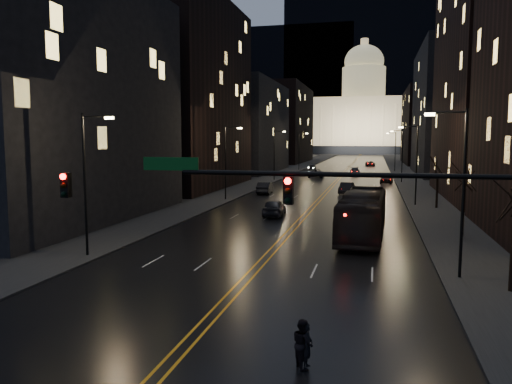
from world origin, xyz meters
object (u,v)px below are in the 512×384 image
Objects in this scene: traffic_signal at (357,206)px; bus at (363,215)px; oncoming_car_b at (265,188)px; oncoming_car_a at (274,207)px; pedestrian_b at (303,343)px; receding_car_a at (346,188)px; pedestrian_a at (307,345)px.

traffic_signal is 1.36× the size of bus.
traffic_signal is at bearing 102.65° from oncoming_car_b.
bus is 2.61× the size of oncoming_car_a.
bus is at bearing -33.09° from pedestrian_b.
oncoming_car_b is (-13.70, 28.15, -0.97)m from bus.
oncoming_car_a is 22.15m from receding_car_a.
oncoming_car_b reaches higher than receding_car_a.
receding_car_a is at bearing -27.95° from pedestrian_b.
receding_car_a is at bearing 93.44° from traffic_signal.
pedestrian_a is at bearing -90.64° from bus.
oncoming_car_b is at bearing -78.42° from oncoming_car_a.
pedestrian_b is at bearing -90.99° from bus.
receding_car_a is (-3.06, 50.91, -4.34)m from traffic_signal.
oncoming_car_a reaches higher than pedestrian_b.
pedestrian_a is (-1.42, -2.00, -4.34)m from traffic_signal.
pedestrian_a is 0.15m from pedestrian_b.
oncoming_car_b is 52.03m from pedestrian_b.
pedestrian_b is (7.23, -31.51, -0.01)m from oncoming_car_a.
traffic_signal is 3.72× the size of receding_car_a.
receding_car_a is (5.73, 21.40, -0.06)m from oncoming_car_a.
pedestrian_b is at bearing -128.09° from traffic_signal.
bus is at bearing 0.06° from pedestrian_a.
traffic_signal reaches higher than receding_car_a.
bus is 30.66m from receding_car_a.
oncoming_car_a is 3.21× the size of pedestrian_a.
traffic_signal is 51.19m from receding_car_a.
bus reaches higher than oncoming_car_a.
traffic_signal is at bearing -81.64° from receding_car_a.
traffic_signal is 4.99m from pedestrian_a.
receding_car_a is at bearing -171.02° from oncoming_car_b.
traffic_signal is 20.67m from bus.
oncoming_car_a reaches higher than receding_car_a.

